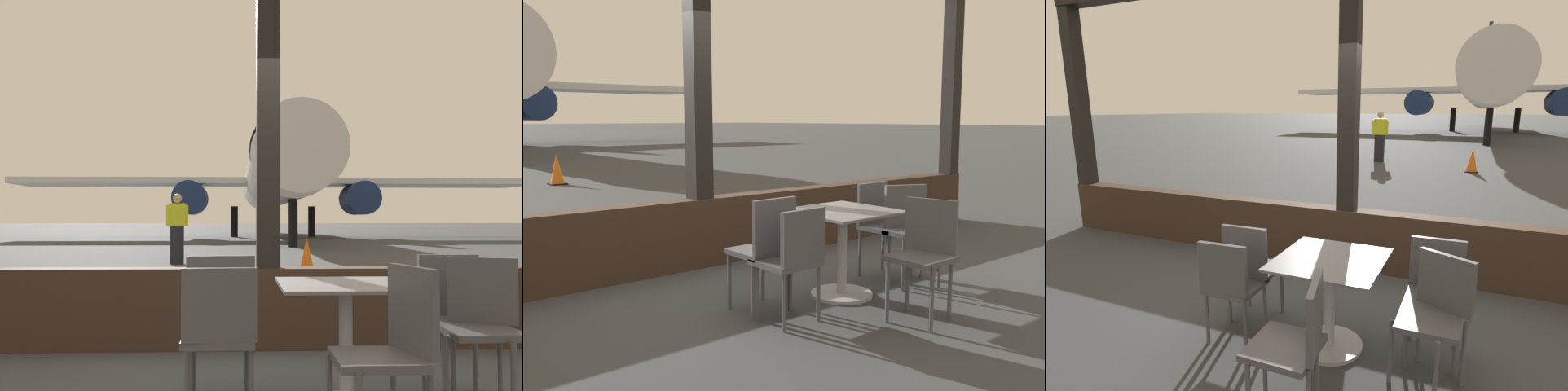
{
  "view_description": "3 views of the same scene",
  "coord_description": "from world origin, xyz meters",
  "views": [
    {
      "loc": [
        -0.26,
        -5.12,
        1.11
      ],
      "look_at": [
        0.69,
        19.62,
        2.1
      ],
      "focal_mm": 40.65,
      "sensor_mm": 36.0,
      "label": 1
    },
    {
      "loc": [
        -3.0,
        -4.95,
        1.49
      ],
      "look_at": [
        0.72,
        -0.45,
        0.7
      ],
      "focal_mm": 39.7,
      "sensor_mm": 36.0,
      "label": 2
    },
    {
      "loc": [
        1.3,
        -4.25,
        1.83
      ],
      "look_at": [
        -0.02,
        -1.14,
        1.08
      ],
      "focal_mm": 27.05,
      "sensor_mm": 36.0,
      "label": 3
    }
  ],
  "objects": [
    {
      "name": "cafe_chair_aisle_left",
      "position": [
        1.16,
        -1.72,
        0.54
      ],
      "size": [
        0.51,
        0.51,
        0.88
      ],
      "color": "#4C4C51",
      "rests_on": "ground"
    },
    {
      "name": "traffic_cone",
      "position": [
        1.3,
        8.27,
        0.33
      ],
      "size": [
        0.36,
        0.36,
        0.7
      ],
      "color": "orange",
      "rests_on": "ground"
    },
    {
      "name": "cafe_chair_aisle_right",
      "position": [
        -0.36,
        -1.55,
        0.54
      ],
      "size": [
        0.41,
        0.41,
        0.9
      ],
      "color": "#4C4C51",
      "rests_on": "ground"
    },
    {
      "name": "cafe_chair_window_left",
      "position": [
        0.46,
        -2.41,
        0.54
      ],
      "size": [
        0.46,
        0.46,
        0.89
      ],
      "color": "#4C4C51",
      "rests_on": "ground"
    },
    {
      "name": "ground_plane",
      "position": [
        0.0,
        40.0,
        0.0
      ],
      "size": [
        220.0,
        220.0,
        0.0
      ],
      "primitive_type": "plane",
      "color": "#383A3D"
    },
    {
      "name": "airplane",
      "position": [
        1.9,
        29.82,
        3.59
      ],
      "size": [
        30.44,
        31.09,
        10.32
      ],
      "color": "silver",
      "rests_on": "ground"
    },
    {
      "name": "window_frame",
      "position": [
        0.0,
        0.0,
        1.21
      ],
      "size": [
        8.66,
        0.24,
        3.5
      ],
      "color": "#38281E",
      "rests_on": "ground"
    },
    {
      "name": "cafe_chair_window_right",
      "position": [
        -0.36,
        -1.87,
        0.51
      ],
      "size": [
        0.41,
        0.41,
        0.85
      ],
      "color": "#4C4C51",
      "rests_on": "ground"
    },
    {
      "name": "ground_crew_worker",
      "position": [
        -1.77,
        9.55,
        0.9
      ],
      "size": [
        0.53,
        0.29,
        1.74
      ],
      "color": "black",
      "rests_on": "ground"
    },
    {
      "name": "cafe_chair_side_extra",
      "position": [
        1.12,
        -1.39,
        0.54
      ],
      "size": [
        0.41,
        0.41,
        0.88
      ],
      "color": "#4C4C51",
      "rests_on": "ground"
    },
    {
      "name": "dining_table",
      "position": [
        0.38,
        -1.63,
        0.43
      ],
      "size": [
        0.79,
        0.79,
        0.73
      ],
      "color": "slate",
      "rests_on": "ground"
    }
  ]
}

